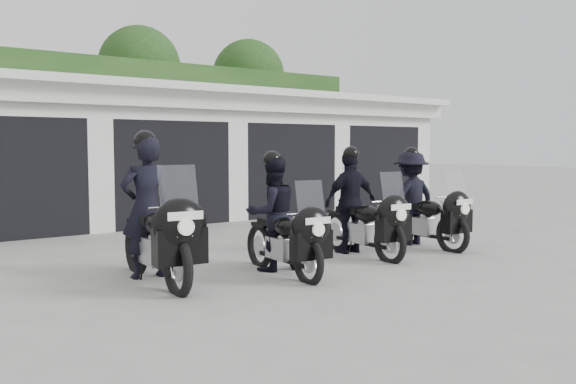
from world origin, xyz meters
TOP-DOWN VIEW (x-y plane):
  - ground at (0.00, 0.00)m, footprint 80.00×80.00m
  - garage_block at (-0.00, 8.06)m, footprint 16.40×6.80m
  - background_vegetation at (0.37, 12.92)m, footprint 20.00×3.90m
  - police_bike_a at (-2.55, 0.87)m, footprint 0.78×2.22m
  - police_bike_b at (-0.99, 0.42)m, footprint 0.81×1.91m
  - police_bike_c at (0.78, 0.78)m, footprint 0.98×1.98m
  - police_bike_d at (2.17, 0.78)m, footprint 1.05×1.97m

SIDE VIEW (x-z plane):
  - ground at x=0.00m, z-range 0.00..0.00m
  - police_bike_b at x=-0.99m, z-range -0.13..1.53m
  - police_bike_d at x=2.17m, z-range -0.13..1.59m
  - police_bike_c at x=0.78m, z-range -0.13..1.59m
  - police_bike_a at x=-2.55m, z-range -0.20..1.74m
  - garage_block at x=0.00m, z-range -0.06..2.90m
  - background_vegetation at x=0.37m, z-range -0.13..5.67m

